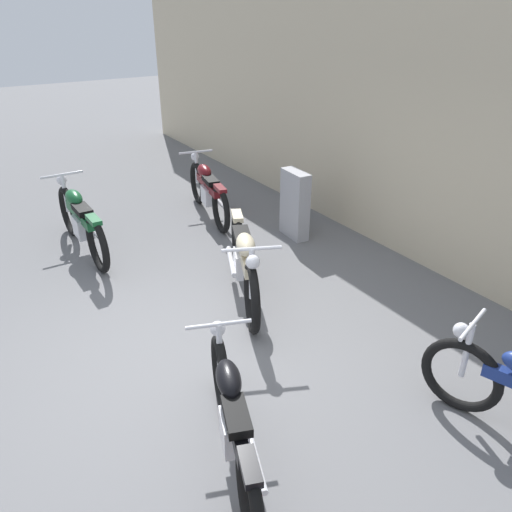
{
  "coord_description": "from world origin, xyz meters",
  "views": [
    {
      "loc": [
        3.72,
        -1.5,
        3.16
      ],
      "look_at": [
        -0.64,
        1.23,
        0.55
      ],
      "focal_mm": 35.38,
      "sensor_mm": 36.0,
      "label": 1
    }
  ],
  "objects_px": {
    "motorcycle_maroon": "(208,190)",
    "motorcycle_cream": "(244,261)",
    "motorcycle_black": "(233,419)",
    "stone_marker": "(295,205)",
    "motorcycle_green": "(81,221)"
  },
  "relations": [
    {
      "from": "motorcycle_cream",
      "to": "motorcycle_maroon",
      "type": "distance_m",
      "value": 2.59
    },
    {
      "from": "stone_marker",
      "to": "motorcycle_cream",
      "type": "bearing_deg",
      "value": -54.48
    },
    {
      "from": "motorcycle_maroon",
      "to": "motorcycle_green",
      "type": "relative_size",
      "value": 0.96
    },
    {
      "from": "stone_marker",
      "to": "motorcycle_green",
      "type": "distance_m",
      "value": 3.02
    },
    {
      "from": "motorcycle_black",
      "to": "motorcycle_maroon",
      "type": "distance_m",
      "value": 4.96
    },
    {
      "from": "motorcycle_black",
      "to": "motorcycle_maroon",
      "type": "xyz_separation_m",
      "value": [
        -4.49,
        2.11,
        0.03
      ]
    },
    {
      "from": "stone_marker",
      "to": "motorcycle_black",
      "type": "distance_m",
      "value": 4.21
    },
    {
      "from": "motorcycle_maroon",
      "to": "motorcycle_cream",
      "type": "bearing_deg",
      "value": 173.05
    },
    {
      "from": "motorcycle_black",
      "to": "motorcycle_green",
      "type": "relative_size",
      "value": 0.86
    },
    {
      "from": "motorcycle_cream",
      "to": "motorcycle_green",
      "type": "height_order",
      "value": "motorcycle_cream"
    },
    {
      "from": "motorcycle_black",
      "to": "motorcycle_maroon",
      "type": "bearing_deg",
      "value": -5.19
    },
    {
      "from": "stone_marker",
      "to": "motorcycle_green",
      "type": "xyz_separation_m",
      "value": [
        -1.16,
        -2.79,
        -0.04
      ]
    },
    {
      "from": "motorcycle_cream",
      "to": "motorcycle_maroon",
      "type": "height_order",
      "value": "motorcycle_cream"
    },
    {
      "from": "motorcycle_black",
      "to": "stone_marker",
      "type": "bearing_deg",
      "value": -22.26
    },
    {
      "from": "motorcycle_maroon",
      "to": "motorcycle_green",
      "type": "bearing_deg",
      "value": 107.06
    }
  ]
}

